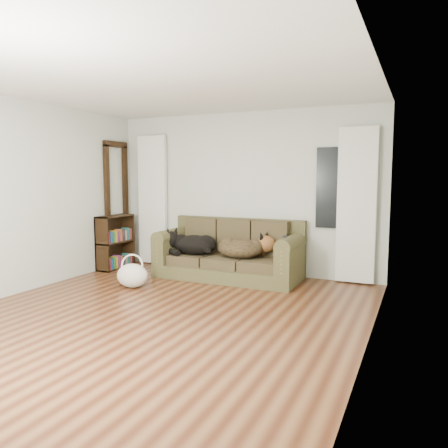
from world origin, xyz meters
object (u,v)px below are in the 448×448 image
at_px(dog_shepherd, 243,248).
at_px(bookshelf, 115,239).
at_px(dog_black_lab, 192,246).
at_px(sofa, 228,249).
at_px(tote_bag, 132,276).

distance_m(dog_shepherd, bookshelf, 2.33).
height_order(dog_black_lab, dog_shepherd, dog_shepherd).
relative_size(sofa, tote_bag, 4.73).
distance_m(dog_black_lab, tote_bag, 1.14).
height_order(dog_black_lab, bookshelf, bookshelf).
relative_size(dog_black_lab, tote_bag, 1.57).
height_order(dog_shepherd, tote_bag, dog_shepherd).
bearing_deg(dog_black_lab, tote_bag, -103.79).
xyz_separation_m(sofa, bookshelf, (-2.06, -0.13, 0.05)).
xyz_separation_m(tote_bag, bookshelf, (-1.05, 0.97, 0.34)).
bearing_deg(dog_shepherd, dog_black_lab, -0.88).
relative_size(tote_bag, bookshelf, 0.51).
distance_m(sofa, dog_shepherd, 0.28).
height_order(dog_black_lab, tote_bag, dog_black_lab).
distance_m(sofa, dog_black_lab, 0.60).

